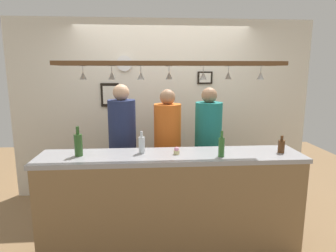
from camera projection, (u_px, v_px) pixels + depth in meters
ground_plane at (169, 228)px, 3.47m from camera, size 8.00×8.00×0.00m
back_wall at (163, 109)px, 4.30m from camera, size 4.40×0.06×2.60m
bar_counter at (172, 191)px, 2.85m from camera, size 2.70×0.55×1.03m
overhead_glass_rack at (171, 64)px, 2.81m from camera, size 2.20×0.36×0.04m
hanging_wineglass_far_left at (83, 75)px, 2.83m from camera, size 0.07×0.07×0.13m
hanging_wineglass_left at (112, 75)px, 2.83m from camera, size 0.07×0.07×0.13m
hanging_wineglass_center_left at (141, 75)px, 2.76m from camera, size 0.07×0.07×0.13m
hanging_wineglass_center at (169, 75)px, 2.90m from camera, size 0.07×0.07×0.13m
hanging_wineglass_center_right at (203, 75)px, 2.79m from camera, size 0.07×0.07×0.13m
hanging_wineglass_right at (228, 75)px, 2.92m from camera, size 0.07×0.07×0.13m
hanging_wineglass_far_right at (261, 75)px, 2.83m from camera, size 0.07×0.07×0.13m
person_left_navy_shirt at (122, 139)px, 3.59m from camera, size 0.34×0.34×1.71m
person_middle_orange_shirt at (168, 141)px, 3.64m from camera, size 0.34×0.34×1.65m
person_right_teal_shirt at (208, 139)px, 3.68m from camera, size 0.34×0.34×1.67m
bottle_champagne_green at (78, 144)px, 2.86m from camera, size 0.08×0.08×0.30m
bottle_beer_brown_stubby at (281, 146)px, 2.98m from camera, size 0.07×0.07×0.18m
bottle_beer_green_import at (221, 146)px, 2.84m from camera, size 0.06×0.06×0.26m
bottle_soda_clear at (142, 144)px, 2.96m from camera, size 0.06×0.06×0.23m
cupcake at (177, 151)px, 2.93m from camera, size 0.06×0.06×0.08m
picture_frame_caricature at (110, 95)px, 4.16m from camera, size 0.26×0.02×0.34m
picture_frame_upper_small at (205, 78)px, 4.22m from camera, size 0.22×0.02×0.18m
wall_clock at (124, 63)px, 4.09m from camera, size 0.22×0.03×0.22m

